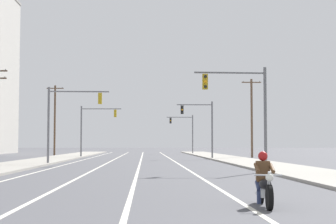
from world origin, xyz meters
TOP-DOWN VIEW (x-y plane):
  - lane_stripe_center at (-0.12, 45.00)m, footprint 0.16×100.00m
  - lane_stripe_left at (-2.92, 45.00)m, footprint 0.16×100.00m
  - lane_stripe_right at (3.06, 45.00)m, footprint 0.16×100.00m
  - lane_stripe_far_left at (-6.00, 45.00)m, footprint 0.16×100.00m
  - sidewalk_kerb_right at (9.26, 40.00)m, footprint 4.40×110.00m
  - sidewalk_kerb_left at (-9.26, 40.00)m, footprint 4.40×110.00m
  - motorcycle_with_rider at (3.52, 7.66)m, footprint 0.70×2.19m
  - traffic_signal_near_right at (6.22, 24.52)m, footprint 4.31×0.49m
  - traffic_signal_near_left at (-6.02, 36.28)m, footprint 4.90×0.40m
  - traffic_signal_mid_right at (6.43, 50.32)m, footprint 3.91×0.37m
  - traffic_signal_mid_left at (-6.00, 57.61)m, footprint 4.89×0.37m
  - traffic_signal_far_right at (6.64, 77.47)m, footprint 4.23×0.44m
  - utility_pole_right_far at (13.02, 56.28)m, footprint 2.34×0.26m
  - utility_pole_left_far at (-12.26, 67.60)m, footprint 2.33×0.26m

SIDE VIEW (x-z plane):
  - lane_stripe_center at x=-0.12m, z-range 0.00..0.01m
  - lane_stripe_left at x=-2.92m, z-range 0.00..0.01m
  - lane_stripe_right at x=3.06m, z-range 0.00..0.01m
  - lane_stripe_far_left at x=-6.00m, z-range 0.00..0.01m
  - sidewalk_kerb_right at x=9.26m, z-range 0.00..0.14m
  - sidewalk_kerb_left at x=-9.26m, z-range 0.00..0.14m
  - motorcycle_with_rider at x=3.52m, z-range -0.14..1.32m
  - traffic_signal_mid_right at x=6.43m, z-range 0.94..7.14m
  - traffic_signal_far_right at x=6.64m, z-range 0.96..7.16m
  - traffic_signal_near_right at x=6.22m, z-range 0.96..7.16m
  - traffic_signal_mid_left at x=-6.00m, z-range 1.00..7.20m
  - traffic_signal_near_left at x=-6.02m, z-range 1.00..7.20m
  - utility_pole_right_far at x=13.02m, z-range 0.23..9.63m
  - utility_pole_left_far at x=-12.26m, z-range 0.23..9.98m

